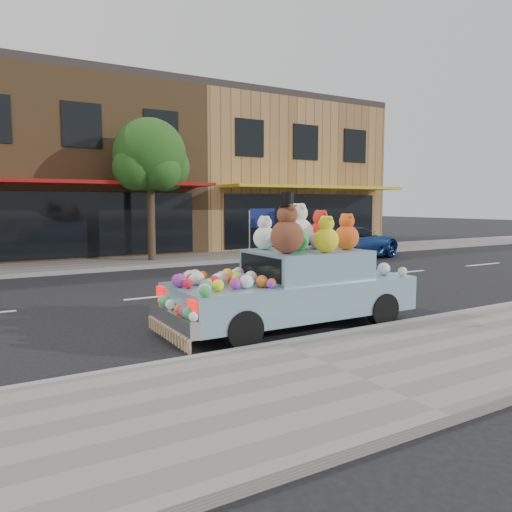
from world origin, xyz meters
TOP-DOWN VIEW (x-y plane):
  - ground at (0.00, 0.00)m, footprint 120.00×120.00m
  - near_sidewalk at (0.00, -6.50)m, footprint 60.00×3.00m
  - far_sidewalk at (0.00, 6.50)m, footprint 60.00×3.00m
  - near_kerb at (0.00, -5.00)m, footprint 60.00×0.12m
  - far_kerb at (0.00, 5.00)m, footprint 60.00×0.12m
  - storefront_mid at (0.00, 11.97)m, footprint 10.00×9.80m
  - storefront_right at (10.00, 11.97)m, footprint 10.00×9.80m
  - street_tree at (2.03, 6.55)m, footprint 3.00×2.70m
  - car_blue at (9.26, 3.92)m, footprint 5.11×3.31m
  - art_car at (0.99, -3.93)m, footprint 4.51×1.82m

SIDE VIEW (x-z plane):
  - ground at x=0.00m, z-range 0.00..0.00m
  - near_sidewalk at x=0.00m, z-range 0.00..0.12m
  - far_sidewalk at x=0.00m, z-range 0.00..0.12m
  - near_kerb at x=0.00m, z-range 0.00..0.13m
  - far_kerb at x=0.00m, z-range 0.00..0.13m
  - car_blue at x=9.26m, z-range 0.00..1.31m
  - art_car at x=0.99m, z-range -0.37..1.98m
  - storefront_mid at x=0.00m, z-range -0.01..7.29m
  - storefront_right at x=10.00m, z-range -0.01..7.29m
  - street_tree at x=2.03m, z-range 1.08..6.30m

